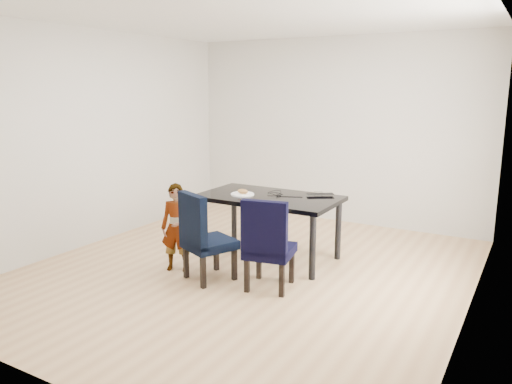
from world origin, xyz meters
The scene contains 14 objects.
floor centered at (0.00, 0.00, -0.01)m, with size 4.50×5.00×0.01m, color tan.
ceiling centered at (0.00, 0.00, 2.71)m, with size 4.50×5.00×0.01m, color white.
wall_back centered at (0.00, 2.50, 1.35)m, with size 4.50×0.01×2.70m, color silver.
wall_front centered at (0.00, -2.50, 1.35)m, with size 4.50×0.01×2.70m, color white.
wall_left centered at (-2.25, 0.00, 1.35)m, with size 0.01×5.00×2.70m, color silver.
wall_right centered at (2.25, 0.00, 1.35)m, with size 0.01×5.00×2.70m, color silver.
dining_table centered at (0.00, 0.50, 0.38)m, with size 1.60×0.90×0.75m, color black.
chair_left centered at (-0.22, -0.39, 0.47)m, with size 0.45×0.47×0.94m, color black.
chair_right centered at (0.44, -0.28, 0.47)m, with size 0.45×0.47×0.94m, color black.
child centered at (-0.68, -0.35, 0.48)m, with size 0.35×0.23×0.97m, color #D94512.
plate centered at (-0.29, 0.39, 0.76)m, with size 0.28×0.28×0.02m, color white.
sandwich centered at (-0.28, 0.39, 0.79)m, with size 0.14×0.07×0.06m, color olive.
laptop centered at (0.49, 0.83, 0.76)m, with size 0.31×0.20×0.02m, color black.
cable_tangle centered at (0.04, 0.55, 0.75)m, with size 0.16×0.16×0.01m, color black.
Camera 1 is at (2.69, -4.45, 1.98)m, focal length 35.00 mm.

